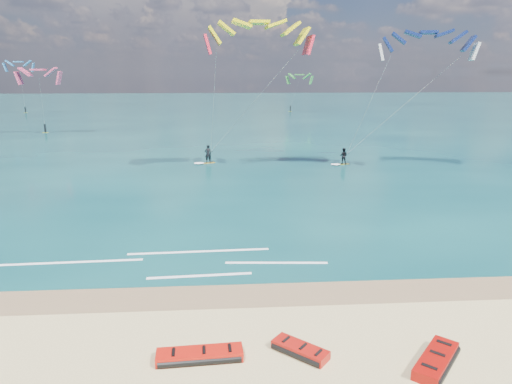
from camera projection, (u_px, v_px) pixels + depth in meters
ground at (215, 153)px, 55.84m from camera, size 320.00×320.00×0.00m
wet_sand_strip at (198, 296)px, 20.14m from camera, size 320.00×2.40×0.01m
sea at (220, 110)px, 117.58m from camera, size 320.00×200.00×0.04m
packed_kite_left at (200, 359)px, 15.71m from camera, size 3.22×1.29×0.40m
packed_kite_mid at (300, 354)px, 16.02m from camera, size 2.35×2.22×0.37m
packed_kite_right at (435, 365)px, 15.38m from camera, size 2.74×2.89×0.44m
kitesurfer_main at (233, 87)px, 44.38m from camera, size 13.60×7.83×15.89m
kitesurfer_far at (386, 93)px, 44.44m from camera, size 13.47×7.65×14.82m
shoreline_foam at (171, 262)px, 23.70m from camera, size 18.04×3.62×0.01m
distant_kites at (120, 94)px, 94.77m from camera, size 70.73×41.24×11.86m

